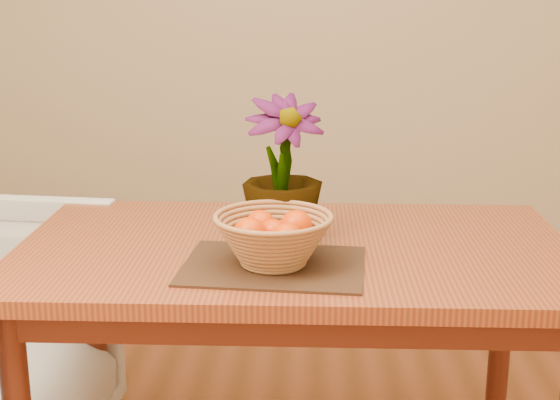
{
  "coord_description": "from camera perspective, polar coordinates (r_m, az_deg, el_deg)",
  "views": [
    {
      "loc": [
        0.03,
        -1.57,
        1.37
      ],
      "look_at": [
        -0.03,
        0.2,
        0.89
      ],
      "focal_mm": 50.0,
      "sensor_mm": 36.0,
      "label": 1
    }
  ],
  "objects": [
    {
      "name": "placemat",
      "position": [
        1.81,
        -0.48,
        -4.83
      ],
      "size": [
        0.44,
        0.35,
        0.01
      ],
      "primitive_type": "cube",
      "rotation": [
        0.0,
        0.0,
        -0.08
      ],
      "color": "#382014",
      "rests_on": "table"
    },
    {
      "name": "table",
      "position": [
        2.0,
        1.07,
        -5.65
      ],
      "size": [
        1.4,
        0.8,
        0.75
      ],
      "color": "brown",
      "rests_on": "floor"
    },
    {
      "name": "orange_pile",
      "position": [
        1.79,
        -0.49,
        -2.25
      ],
      "size": [
        0.18,
        0.17,
        0.07
      ],
      "rotation": [
        0.0,
        0.0,
        -0.05
      ],
      "color": "#FF4E04",
      "rests_on": "wicker_basket"
    },
    {
      "name": "potted_plant",
      "position": [
        1.97,
        0.19,
        2.29
      ],
      "size": [
        0.26,
        0.26,
        0.37
      ],
      "primitive_type": "imported",
      "rotation": [
        0.0,
        0.0,
        0.29
      ],
      "color": "#154814",
      "rests_on": "table"
    },
    {
      "name": "wicker_basket",
      "position": [
        1.8,
        -0.49,
        -3.07
      ],
      "size": [
        0.28,
        0.28,
        0.11
      ],
      "color": "#A97346",
      "rests_on": "placemat"
    }
  ]
}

